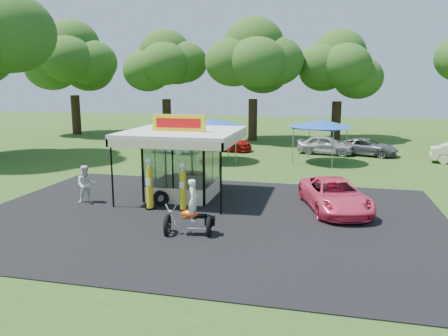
{
  "coord_description": "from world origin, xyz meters",
  "views": [
    {
      "loc": [
        4.85,
        -15.26,
        5.68
      ],
      "look_at": [
        0.32,
        4.0,
        1.79
      ],
      "focal_mm": 35.0,
      "sensor_mm": 36.0,
      "label": 1
    }
  ],
  "objects_px": {
    "pink_sedan": "(335,195)",
    "bg_car_d": "(367,147)",
    "gas_pump_left": "(150,185)",
    "kiosk_car": "(196,179)",
    "bg_car_b": "(222,142)",
    "tent_west": "(212,123)",
    "tent_east": "(321,123)",
    "motorcycle": "(192,213)",
    "spectator_west": "(86,185)",
    "bg_car_a": "(168,143)",
    "bg_car_c": "(326,145)",
    "gas_pump_right": "(183,188)",
    "gas_station_kiosk": "(183,162)"
  },
  "relations": [
    {
      "from": "gas_pump_right",
      "to": "motorcycle",
      "type": "xyz_separation_m",
      "value": [
        1.33,
        -2.95,
        -0.19
      ]
    },
    {
      "from": "pink_sedan",
      "to": "bg_car_c",
      "type": "bearing_deg",
      "value": 75.68
    },
    {
      "from": "bg_car_a",
      "to": "bg_car_b",
      "type": "bearing_deg",
      "value": -57.65
    },
    {
      "from": "gas_pump_right",
      "to": "pink_sedan",
      "type": "relative_size",
      "value": 0.44
    },
    {
      "from": "pink_sedan",
      "to": "spectator_west",
      "type": "relative_size",
      "value": 2.76
    },
    {
      "from": "spectator_west",
      "to": "bg_car_b",
      "type": "xyz_separation_m",
      "value": [
        2.48,
        17.49,
        -0.19
      ]
    },
    {
      "from": "bg_car_d",
      "to": "tent_east",
      "type": "height_order",
      "value": "tent_east"
    },
    {
      "from": "pink_sedan",
      "to": "bg_car_a",
      "type": "relative_size",
      "value": 1.11
    },
    {
      "from": "gas_pump_left",
      "to": "bg_car_c",
      "type": "distance_m",
      "value": 19.34
    },
    {
      "from": "gas_station_kiosk",
      "to": "gas_pump_right",
      "type": "bearing_deg",
      "value": -72.0
    },
    {
      "from": "bg_car_c",
      "to": "tent_east",
      "type": "xyz_separation_m",
      "value": [
        -0.4,
        -3.91,
        2.06
      ]
    },
    {
      "from": "spectator_west",
      "to": "bg_car_c",
      "type": "height_order",
      "value": "spectator_west"
    },
    {
      "from": "kiosk_car",
      "to": "spectator_west",
      "type": "xyz_separation_m",
      "value": [
        -4.12,
        -4.36,
        0.44
      ]
    },
    {
      "from": "gas_pump_left",
      "to": "bg_car_a",
      "type": "relative_size",
      "value": 0.52
    },
    {
      "from": "bg_car_a",
      "to": "bg_car_b",
      "type": "xyz_separation_m",
      "value": [
        4.12,
        2.12,
        -0.02
      ]
    },
    {
      "from": "tent_west",
      "to": "tent_east",
      "type": "relative_size",
      "value": 1.0
    },
    {
      "from": "bg_car_d",
      "to": "motorcycle",
      "type": "bearing_deg",
      "value": 176.63
    },
    {
      "from": "gas_station_kiosk",
      "to": "motorcycle",
      "type": "relative_size",
      "value": 2.39
    },
    {
      "from": "kiosk_car",
      "to": "bg_car_b",
      "type": "xyz_separation_m",
      "value": [
        -1.65,
        13.13,
        0.25
      ]
    },
    {
      "from": "pink_sedan",
      "to": "tent_east",
      "type": "bearing_deg",
      "value": 78.14
    },
    {
      "from": "gas_pump_left",
      "to": "kiosk_car",
      "type": "xyz_separation_m",
      "value": [
        0.77,
        4.68,
        -0.68
      ]
    },
    {
      "from": "spectator_west",
      "to": "bg_car_a",
      "type": "xyz_separation_m",
      "value": [
        -1.65,
        15.37,
        -0.17
      ]
    },
    {
      "from": "kiosk_car",
      "to": "bg_car_c",
      "type": "bearing_deg",
      "value": -27.69
    },
    {
      "from": "bg_car_c",
      "to": "bg_car_d",
      "type": "distance_m",
      "value": 3.16
    },
    {
      "from": "kiosk_car",
      "to": "bg_car_c",
      "type": "height_order",
      "value": "bg_car_c"
    },
    {
      "from": "kiosk_car",
      "to": "gas_pump_right",
      "type": "bearing_deg",
      "value": -170.58
    },
    {
      "from": "bg_car_a",
      "to": "tent_west",
      "type": "distance_m",
      "value": 5.87
    },
    {
      "from": "tent_west",
      "to": "motorcycle",
      "type": "bearing_deg",
      "value": -78.08
    },
    {
      "from": "gas_pump_left",
      "to": "pink_sedan",
      "type": "bearing_deg",
      "value": 12.66
    },
    {
      "from": "pink_sedan",
      "to": "tent_east",
      "type": "xyz_separation_m",
      "value": [
        -0.88,
        12.04,
        2.11
      ]
    },
    {
      "from": "gas_station_kiosk",
      "to": "bg_car_a",
      "type": "xyz_separation_m",
      "value": [
        -5.77,
        13.22,
        -1.02
      ]
    },
    {
      "from": "bg_car_d",
      "to": "tent_east",
      "type": "bearing_deg",
      "value": 157.0
    },
    {
      "from": "kiosk_car",
      "to": "tent_east",
      "type": "height_order",
      "value": "tent_east"
    },
    {
      "from": "gas_pump_right",
      "to": "bg_car_c",
      "type": "distance_m",
      "value": 18.64
    },
    {
      "from": "kiosk_car",
      "to": "bg_car_c",
      "type": "distance_m",
      "value": 14.79
    },
    {
      "from": "gas_pump_left",
      "to": "tent_east",
      "type": "height_order",
      "value": "tent_east"
    },
    {
      "from": "gas_station_kiosk",
      "to": "gas_pump_left",
      "type": "xyz_separation_m",
      "value": [
        -0.77,
        -2.47,
        -0.63
      ]
    },
    {
      "from": "motorcycle",
      "to": "spectator_west",
      "type": "height_order",
      "value": "motorcycle"
    },
    {
      "from": "bg_car_a",
      "to": "tent_west",
      "type": "height_order",
      "value": "tent_west"
    },
    {
      "from": "pink_sedan",
      "to": "bg_car_d",
      "type": "bearing_deg",
      "value": 64.59
    },
    {
      "from": "bg_car_c",
      "to": "tent_west",
      "type": "relative_size",
      "value": 0.99
    },
    {
      "from": "motorcycle",
      "to": "bg_car_b",
      "type": "xyz_separation_m",
      "value": [
        -3.72,
        20.58,
        -0.15
      ]
    },
    {
      "from": "tent_east",
      "to": "bg_car_c",
      "type": "bearing_deg",
      "value": 84.13
    },
    {
      "from": "pink_sedan",
      "to": "kiosk_car",
      "type": "bearing_deg",
      "value": 142.74
    },
    {
      "from": "bg_car_b",
      "to": "bg_car_d",
      "type": "distance_m",
      "value": 11.67
    },
    {
      "from": "gas_pump_left",
      "to": "pink_sedan",
      "type": "xyz_separation_m",
      "value": [
        8.12,
        1.82,
        -0.45
      ]
    },
    {
      "from": "motorcycle",
      "to": "bg_car_d",
      "type": "bearing_deg",
      "value": 59.62
    },
    {
      "from": "gas_station_kiosk",
      "to": "motorcycle",
      "type": "distance_m",
      "value": 5.72
    },
    {
      "from": "spectator_west",
      "to": "bg_car_d",
      "type": "relative_size",
      "value": 0.39
    },
    {
      "from": "bg_car_c",
      "to": "tent_west",
      "type": "height_order",
      "value": "tent_west"
    }
  ]
}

